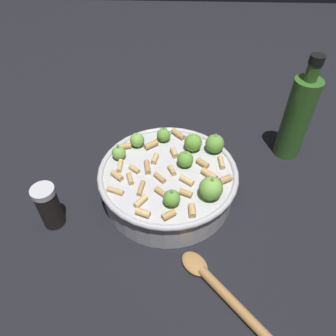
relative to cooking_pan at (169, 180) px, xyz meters
name	(u,v)px	position (x,y,z in m)	size (l,w,h in m)	color
ground_plane	(168,193)	(0.00, 0.00, -0.04)	(2.40, 2.40, 0.00)	black
cooking_pan	(169,180)	(0.00, 0.00, 0.00)	(0.27, 0.27, 0.11)	#B7B7BC
pepper_shaker	(49,206)	(0.21, 0.08, 0.01)	(0.04, 0.04, 0.09)	black
olive_oil_bottle	(297,117)	(-0.27, -0.14, 0.06)	(0.06, 0.06, 0.24)	#336023
wooden_spoon	(231,301)	(-0.11, 0.22, -0.03)	(0.19, 0.20, 0.02)	#9E703D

